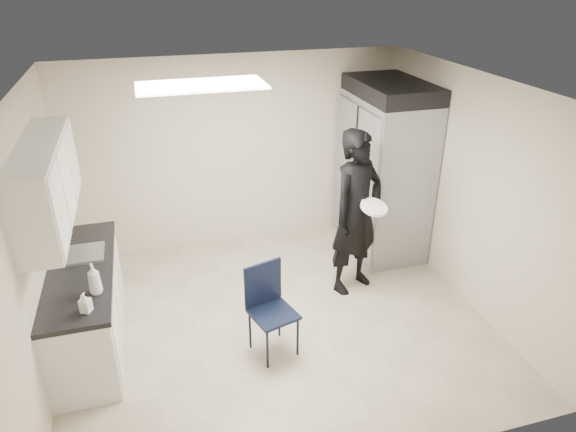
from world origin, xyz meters
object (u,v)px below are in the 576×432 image
object	(u,v)px
folding_chair	(273,314)
commercial_fridge	(384,176)
lower_counter	(87,308)
man_tuxedo	(356,213)

from	to	relation	value
folding_chair	commercial_fridge	bearing A→B (deg)	24.97
folding_chair	lower_counter	bearing A→B (deg)	143.06
commercial_fridge	folding_chair	world-z (taller)	commercial_fridge
folding_chair	man_tuxedo	distance (m)	1.62
lower_counter	commercial_fridge	world-z (taller)	commercial_fridge
commercial_fridge	folding_chair	xyz separation A→B (m)	(-1.99, -1.75, -0.58)
man_tuxedo	commercial_fridge	bearing A→B (deg)	24.35
lower_counter	man_tuxedo	world-z (taller)	man_tuxedo
commercial_fridge	lower_counter	bearing A→B (deg)	-164.12
folding_chair	man_tuxedo	size ratio (longest dim) A/B	0.47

